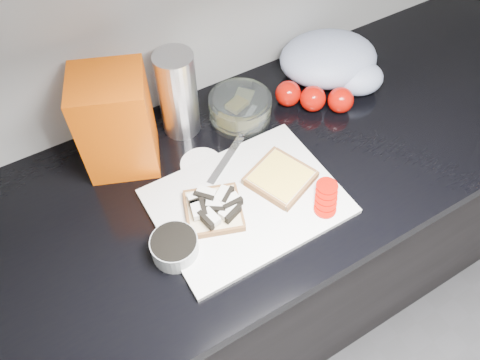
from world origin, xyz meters
name	(u,v)px	position (x,y,z in m)	size (l,w,h in m)	color
base_cabinet	(263,253)	(0.00, 1.20, 0.43)	(3.50, 0.60, 0.86)	black
countertop	(270,163)	(0.00, 1.20, 0.88)	(3.50, 0.64, 0.04)	black
cutting_board	(247,201)	(-0.12, 1.12, 0.91)	(0.40, 0.30, 0.01)	silver
bread_left	(214,209)	(-0.19, 1.13, 0.92)	(0.16, 0.16, 0.04)	beige
bread_right	(280,178)	(-0.02, 1.12, 0.92)	(0.17, 0.17, 0.02)	beige
tomato_slices	(326,197)	(0.03, 1.03, 0.92)	(0.10, 0.10, 0.02)	#B40C04
knife	(239,139)	(-0.04, 1.28, 0.92)	(0.21, 0.14, 0.01)	#B6B7BB
seed_tub	(175,246)	(-0.31, 1.09, 0.93)	(0.10, 0.10, 0.05)	#A5AAAB
tub_lid	(201,164)	(-0.15, 1.27, 0.90)	(0.10, 0.10, 0.01)	white
glass_bowl	(240,109)	(0.01, 1.35, 0.93)	(0.16, 0.16, 0.07)	silver
bread_bag	(116,123)	(-0.30, 1.37, 1.02)	(0.15, 0.14, 0.24)	#CA3703
steel_canister	(178,94)	(-0.14, 1.40, 1.01)	(0.09, 0.09, 0.22)	silver
grocery_bag	(333,61)	(0.30, 1.36, 0.96)	(0.32, 0.30, 0.12)	silver
whole_tomatoes	(314,98)	(0.19, 1.29, 0.93)	(0.17, 0.15, 0.07)	#B40C04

